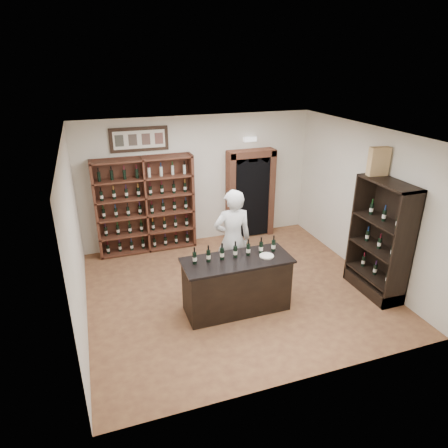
{
  "coord_description": "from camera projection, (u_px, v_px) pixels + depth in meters",
  "views": [
    {
      "loc": [
        -2.37,
        -6.22,
        4.2
      ],
      "look_at": [
        -0.12,
        0.3,
        1.28
      ],
      "focal_mm": 32.0,
      "sensor_mm": 36.0,
      "label": 1
    }
  ],
  "objects": [
    {
      "name": "wine_crate",
      "position": [
        379.0,
        161.0,
        7.13
      ],
      "size": [
        0.38,
        0.2,
        0.51
      ],
      "primitive_type": "cube",
      "rotation": [
        0.0,
        0.0,
        -0.14
      ],
      "color": "tan",
      "rests_on": "side_cabinet"
    },
    {
      "name": "counter_bottle_0",
      "position": [
        195.0,
        258.0,
        6.61
      ],
      "size": [
        0.07,
        0.07,
        0.3
      ],
      "color": "black",
      "rests_on": "tasting_counter"
    },
    {
      "name": "wall_back",
      "position": [
        199.0,
        180.0,
        9.36
      ],
      "size": [
        5.5,
        0.04,
        3.0
      ],
      "primitive_type": "cube",
      "color": "silver",
      "rests_on": "ground"
    },
    {
      "name": "counter_bottle_5",
      "position": [
        261.0,
        247.0,
        6.97
      ],
      "size": [
        0.07,
        0.07,
        0.3
      ],
      "color": "black",
      "rests_on": "tasting_counter"
    },
    {
      "name": "counter_bottle_2",
      "position": [
        222.0,
        254.0,
        6.75
      ],
      "size": [
        0.07,
        0.07,
        0.3
      ],
      "color": "black",
      "rests_on": "tasting_counter"
    },
    {
      "name": "shopkeeper",
      "position": [
        232.0,
        240.0,
        7.51
      ],
      "size": [
        0.76,
        0.53,
        2.0
      ],
      "primitive_type": "imported",
      "rotation": [
        0.0,
        0.0,
        3.07
      ],
      "color": "silver",
      "rests_on": "ground"
    },
    {
      "name": "wine_shelf",
      "position": [
        145.0,
        205.0,
        8.98
      ],
      "size": [
        2.2,
        0.38,
        2.2
      ],
      "color": "#592F1E",
      "rests_on": "ground"
    },
    {
      "name": "plate",
      "position": [
        267.0,
        256.0,
        6.89
      ],
      "size": [
        0.25,
        0.25,
        0.02
      ],
      "primitive_type": "cylinder",
      "color": "beige",
      "rests_on": "tasting_counter"
    },
    {
      "name": "emergency_light",
      "position": [
        250.0,
        139.0,
        9.31
      ],
      "size": [
        0.3,
        0.1,
        0.1
      ],
      "primitive_type": "cube",
      "color": "white",
      "rests_on": "wall_back"
    },
    {
      "name": "counter_bottle_3",
      "position": [
        235.0,
        252.0,
        6.83
      ],
      "size": [
        0.07,
        0.07,
        0.3
      ],
      "color": "black",
      "rests_on": "tasting_counter"
    },
    {
      "name": "wall_right",
      "position": [
        364.0,
        202.0,
        8.01
      ],
      "size": [
        0.04,
        5.0,
        3.0
      ],
      "primitive_type": "cube",
      "color": "silver",
      "rests_on": "ground"
    },
    {
      "name": "framed_picture",
      "position": [
        139.0,
        139.0,
        8.53
      ],
      "size": [
        1.25,
        0.04,
        0.52
      ],
      "primitive_type": "cube",
      "color": "black",
      "rests_on": "wall_back"
    },
    {
      "name": "arched_doorway",
      "position": [
        250.0,
        192.0,
        9.72
      ],
      "size": [
        1.17,
        0.35,
        2.17
      ],
      "color": "black",
      "rests_on": "ground"
    },
    {
      "name": "counter_bottle_6",
      "position": [
        273.0,
        246.0,
        7.04
      ],
      "size": [
        0.07,
        0.07,
        0.3
      ],
      "color": "black",
      "rests_on": "tasting_counter"
    },
    {
      "name": "counter_bottle_4",
      "position": [
        248.0,
        249.0,
        6.9
      ],
      "size": [
        0.07,
        0.07,
        0.3
      ],
      "color": "black",
      "rests_on": "tasting_counter"
    },
    {
      "name": "floor",
      "position": [
        235.0,
        290.0,
        7.76
      ],
      "size": [
        5.5,
        5.5,
        0.0
      ],
      "primitive_type": "plane",
      "color": "#93633B",
      "rests_on": "ground"
    },
    {
      "name": "side_cabinet",
      "position": [
        379.0,
        256.0,
        7.44
      ],
      "size": [
        0.48,
        1.2,
        2.2
      ],
      "color": "black",
      "rests_on": "ground"
    },
    {
      "name": "counter_bottle_1",
      "position": [
        208.0,
        256.0,
        6.68
      ],
      "size": [
        0.07,
        0.07,
        0.3
      ],
      "color": "black",
      "rests_on": "tasting_counter"
    },
    {
      "name": "ceiling",
      "position": [
        237.0,
        134.0,
        6.6
      ],
      "size": [
        5.5,
        5.5,
        0.0
      ],
      "primitive_type": "plane",
      "rotation": [
        3.14,
        0.0,
        0.0
      ],
      "color": "white",
      "rests_on": "wall_back"
    },
    {
      "name": "wall_left",
      "position": [
        75.0,
        239.0,
        6.36
      ],
      "size": [
        0.04,
        5.0,
        3.0
      ],
      "primitive_type": "cube",
      "color": "silver",
      "rests_on": "ground"
    },
    {
      "name": "tasting_counter",
      "position": [
        237.0,
        285.0,
        6.99
      ],
      "size": [
        1.88,
        0.78,
        1.0
      ],
      "color": "black",
      "rests_on": "ground"
    }
  ]
}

